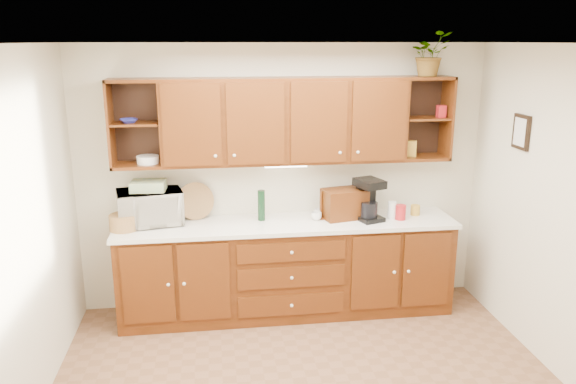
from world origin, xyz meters
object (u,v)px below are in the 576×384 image
object	(u,v)px
microwave	(150,207)
bread_box	(344,204)
coffee_maker	(368,200)
potted_plant	(430,54)

from	to	relation	value
microwave	bread_box	bearing A→B (deg)	-13.40
bread_box	coffee_maker	distance (m)	0.23
coffee_maker	potted_plant	size ratio (longest dim) A/B	0.98
potted_plant	coffee_maker	bearing A→B (deg)	-168.77
microwave	coffee_maker	size ratio (longest dim) A/B	1.46
microwave	potted_plant	world-z (taller)	potted_plant
microwave	coffee_maker	distance (m)	2.08
microwave	bread_box	world-z (taller)	microwave
bread_box	potted_plant	distance (m)	1.62
microwave	bread_box	size ratio (longest dim) A/B	1.42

